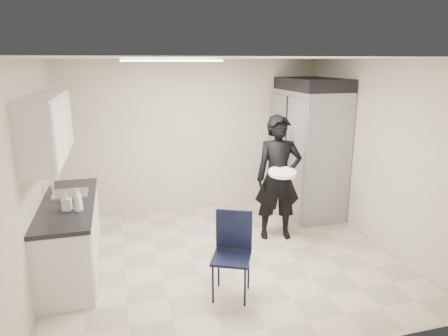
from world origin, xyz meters
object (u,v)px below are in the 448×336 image
object	(u,v)px
lower_counter	(71,238)
commercial_fridge	(309,153)
folding_chair	(231,258)
man_tuxedo	(278,178)

from	to	relation	value
lower_counter	commercial_fridge	distance (m)	3.98
lower_counter	folding_chair	bearing A→B (deg)	-32.00
lower_counter	commercial_fridge	size ratio (longest dim) A/B	0.90
folding_chair	man_tuxedo	bearing A→B (deg)	75.34
commercial_fridge	folding_chair	world-z (taller)	commercial_fridge
lower_counter	folding_chair	xyz separation A→B (m)	(1.77, -1.11, 0.03)
commercial_fridge	lower_counter	bearing A→B (deg)	-164.12
lower_counter	folding_chair	world-z (taller)	folding_chair
lower_counter	folding_chair	distance (m)	2.09
folding_chair	man_tuxedo	distance (m)	1.79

